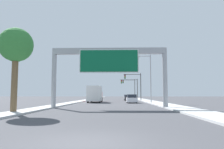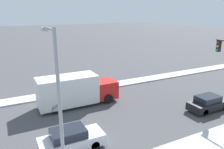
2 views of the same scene
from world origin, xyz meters
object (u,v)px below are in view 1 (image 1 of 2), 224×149
object	(u,v)px
traffic_light_mid_block	(132,85)
palm_tree_foreground	(16,47)
sign_gantry	(109,62)
traffic_light_near_intersection	(136,82)
truck_box_primary	(95,94)
traffic_light_far_intersection	(131,86)
car_far_right	(132,99)
car_far_center	(127,97)
car_near_center	(128,98)
street_lamp_right	(149,75)

from	to	relation	value
traffic_light_mid_block	palm_tree_foreground	size ratio (longest dim) A/B	0.86
sign_gantry	traffic_light_near_intersection	xyz separation A→B (m)	(5.44, 30.10, -0.68)
truck_box_primary	traffic_light_far_intersection	world-z (taller)	traffic_light_far_intersection
car_far_right	traffic_light_far_intersection	size ratio (longest dim) A/B	0.66
car_far_right	traffic_light_near_intersection	xyz separation A→B (m)	(1.94, 14.98, 3.89)
car_far_center	truck_box_primary	bearing A→B (deg)	-110.75
car_far_right	traffic_light_mid_block	world-z (taller)	traffic_light_mid_block
car_near_center	truck_box_primary	xyz separation A→B (m)	(-7.00, -11.02, 0.90)
truck_box_primary	traffic_light_far_intersection	bearing A→B (deg)	74.60
street_lamp_right	palm_tree_foreground	bearing A→B (deg)	-124.28
car_far_right	street_lamp_right	world-z (taller)	street_lamp_right
truck_box_primary	traffic_light_mid_block	xyz separation A→B (m)	(8.56, 22.36, 2.64)
traffic_light_near_intersection	street_lamp_right	size ratio (longest dim) A/B	0.81
car_far_center	traffic_light_far_intersection	world-z (taller)	traffic_light_far_intersection
sign_gantry	traffic_light_mid_block	size ratio (longest dim) A/B	2.17
truck_box_primary	traffic_light_mid_block	distance (m)	24.09
car_far_center	traffic_light_mid_block	xyz separation A→B (m)	(1.56, 3.89, 3.55)
car_far_center	palm_tree_foreground	world-z (taller)	palm_tree_foreground
car_far_right	truck_box_primary	distance (m)	7.53
sign_gantry	traffic_light_far_intersection	bearing A→B (deg)	83.83
car_far_right	street_lamp_right	size ratio (longest dim) A/B	0.52
traffic_light_far_intersection	street_lamp_right	xyz separation A→B (m)	(1.11, -36.34, 0.51)
traffic_light_near_intersection	traffic_light_mid_block	size ratio (longest dim) A/B	1.12
truck_box_primary	traffic_light_mid_block	world-z (taller)	traffic_light_mid_block
car_near_center	palm_tree_foreground	size ratio (longest dim) A/B	0.60
palm_tree_foreground	sign_gantry	bearing A→B (deg)	42.66
car_near_center	car_far_center	size ratio (longest dim) A/B	0.90
car_near_center	truck_box_primary	world-z (taller)	truck_box_primary
traffic_light_mid_block	car_far_center	bearing A→B (deg)	-111.87
sign_gantry	palm_tree_foreground	world-z (taller)	palm_tree_foreground
car_far_center	traffic_light_mid_block	size ratio (longest dim) A/B	0.78
palm_tree_foreground	car_far_right	bearing A→B (deg)	63.29
sign_gantry	palm_tree_foreground	xyz separation A→B (m)	(-7.65, -7.05, 0.31)
car_far_right	traffic_light_mid_block	bearing A→B (deg)	86.43
car_near_center	street_lamp_right	world-z (taller)	street_lamp_right
traffic_light_near_intersection	traffic_light_mid_block	xyz separation A→B (m)	(-0.38, 10.00, -0.38)
traffic_light_mid_block	truck_box_primary	bearing A→B (deg)	-110.95
palm_tree_foreground	traffic_light_near_intersection	bearing A→B (deg)	70.58
car_near_center	traffic_light_mid_block	distance (m)	11.98
sign_gantry	car_far_center	xyz separation A→B (m)	(3.50, 36.21, -4.61)
traffic_light_far_intersection	street_lamp_right	size ratio (longest dim) A/B	0.79
sign_gantry	street_lamp_right	size ratio (longest dim) A/B	1.57
street_lamp_right	car_far_center	bearing A→B (deg)	97.68
car_far_center	street_lamp_right	distance (m)	23.08
traffic_light_near_intersection	street_lamp_right	xyz separation A→B (m)	(1.09, -16.34, 0.44)
car_near_center	traffic_light_far_intersection	world-z (taller)	traffic_light_far_intersection
traffic_light_far_intersection	traffic_light_mid_block	bearing A→B (deg)	-92.03
car_far_right	palm_tree_foreground	size ratio (longest dim) A/B	0.61
car_near_center	car_far_center	world-z (taller)	car_near_center
car_far_center	palm_tree_foreground	xyz separation A→B (m)	(-11.15, -43.26, 4.92)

